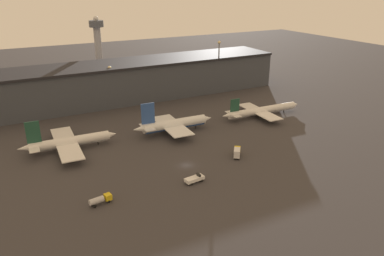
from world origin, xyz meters
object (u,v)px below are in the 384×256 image
object	(u,v)px
control_tower	(98,43)
airplane_1	(174,124)
airplane_0	(69,142)
service_vehicle_0	(237,152)
service_vehicle_2	(195,179)
airplane_2	(262,111)
service_vehicle_1	(100,200)

from	to	relation	value
control_tower	airplane_1	bearing A→B (deg)	-88.49
airplane_0	control_tower	xyz separation A→B (m)	(40.57, 104.20, 20.53)
control_tower	airplane_0	bearing A→B (deg)	-111.27
service_vehicle_0	service_vehicle_2	world-z (taller)	service_vehicle_0
airplane_2	service_vehicle_2	bearing A→B (deg)	-142.90
airplane_2	service_vehicle_0	distance (m)	47.69
airplane_1	control_tower	size ratio (longest dim) A/B	0.90
airplane_1	service_vehicle_1	size ratio (longest dim) A/B	5.33
control_tower	service_vehicle_0	bearing A→B (deg)	-84.60
service_vehicle_1	service_vehicle_2	world-z (taller)	service_vehicle_2
service_vehicle_0	airplane_2	bearing A→B (deg)	-11.50
airplane_2	service_vehicle_0	xyz separation A→B (m)	(-35.68, -31.63, -1.03)
service_vehicle_2	service_vehicle_0	bearing A→B (deg)	16.15
airplane_1	service_vehicle_2	xyz separation A→B (m)	(-12.48, -42.12, -2.47)
airplane_0	control_tower	distance (m)	113.69
airplane_0	airplane_1	bearing A→B (deg)	-1.56
airplane_1	service_vehicle_1	distance (m)	59.06
airplane_1	airplane_2	bearing A→B (deg)	0.68
service_vehicle_0	airplane_1	bearing A→B (deg)	54.52
airplane_1	control_tower	distance (m)	108.90
airplane_1	service_vehicle_1	xyz separation A→B (m)	(-42.90, -40.53, -2.19)
airplane_1	service_vehicle_2	distance (m)	44.00
service_vehicle_0	airplane_0	bearing A→B (deg)	93.45
airplane_0	airplane_2	size ratio (longest dim) A/B	0.84
airplane_1	service_vehicle_2	size ratio (longest dim) A/B	5.40
airplane_0	service_vehicle_1	bearing A→B (deg)	-87.22
service_vehicle_1	control_tower	distance (m)	154.49
service_vehicle_0	service_vehicle_1	size ratio (longest dim) A/B	0.99
airplane_2	control_tower	size ratio (longest dim) A/B	1.08
service_vehicle_0	service_vehicle_1	bearing A→B (deg)	135.20
service_vehicle_0	control_tower	distance (m)	142.10
service_vehicle_1	service_vehicle_2	xyz separation A→B (m)	(30.42, -1.59, -0.28)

